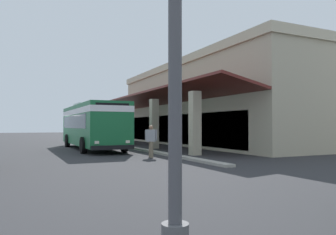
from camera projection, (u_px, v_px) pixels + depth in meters
The scene contains 6 objects.
ground at pixel (161, 144), 29.32m from camera, with size 120.00×120.00×0.00m, color #2D2D30.
curb_strip at pixel (122, 146), 26.02m from camera, with size 28.91×0.50×0.12m, color #9E998E.
plaza_building at pixel (223, 105), 30.20m from camera, with size 24.39×13.95×7.21m.
transit_bus at pixel (92, 123), 23.43m from camera, with size 11.22×2.87×3.34m.
pedestrian at pixel (151, 139), 17.10m from camera, with size 0.55×0.52×1.69m.
potted_palm at pixel (120, 136), 31.52m from camera, with size 1.76×1.56×2.50m.
Camera 1 is at (26.86, -3.90, 1.66)m, focal length 34.86 mm.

